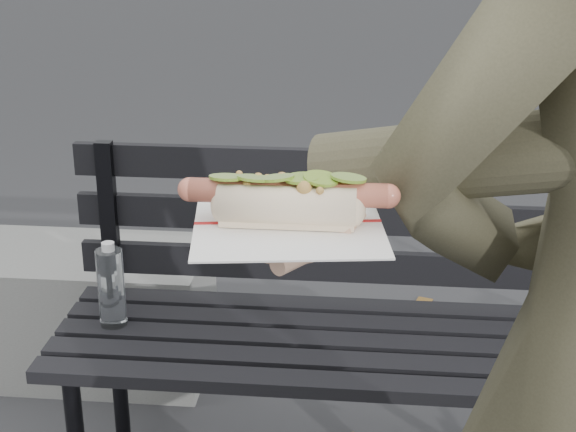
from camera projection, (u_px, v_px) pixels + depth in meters
name	position (u px, v px, depth m)	size (l,w,h in m)	color
park_bench	(370.00, 309.00, 2.08)	(1.50, 0.44, 0.88)	black
concrete_block	(19.00, 308.00, 2.80)	(1.20, 0.40, 0.40)	slate
held_hotdog	(477.00, 168.00, 0.93)	(0.63, 0.32, 0.20)	#423F2C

